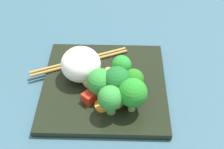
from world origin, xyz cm
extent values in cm
cube|color=#305263|center=(0.00, 0.00, -1.00)|extent=(110.00, 110.00, 2.00)
cube|color=black|center=(0.00, 0.00, 0.69)|extent=(25.04, 25.04, 1.38)
ellipsoid|color=white|center=(4.74, -1.91, 4.74)|extent=(10.66, 10.71, 6.72)
cylinder|color=#55964B|center=(-1.68, 7.33, 2.54)|extent=(2.36, 2.36, 2.31)
sphere|color=#2F8A36|center=(-1.52, 7.51, 5.42)|extent=(4.57, 4.57, 4.57)
cylinder|color=#67AD4A|center=(-3.46, -1.15, 2.70)|extent=(1.92, 1.90, 2.77)
sphere|color=#22852A|center=(-3.43, -1.25, 5.38)|extent=(3.91, 3.91, 3.91)
cylinder|color=#6D9F49|center=(-5.46, 6.55, 2.75)|extent=(1.81, 1.83, 2.74)
sphere|color=#218124|center=(-5.49, 6.46, 5.83)|extent=(5.31, 5.31, 5.31)
cylinder|color=#5F9640|center=(-5.51, 2.02, 2.31)|extent=(2.20, 2.11, 2.00)
sphere|color=#23731B|center=(-5.73, 1.91, 4.69)|extent=(4.06, 4.06, 4.06)
cylinder|color=#7ABC57|center=(-2.81, 2.75, 2.38)|extent=(2.66, 2.57, 2.31)
sphere|color=#185F26|center=(-2.61, 2.97, 5.13)|extent=(5.62, 5.62, 5.62)
cylinder|color=#81BB60|center=(0.56, 3.16, 2.19)|extent=(1.64, 1.69, 1.76)
sphere|color=#2F8936|center=(0.54, 2.90, 4.74)|extent=(5.19, 5.19, 5.19)
cylinder|color=orange|center=(-4.16, 4.24, 1.58)|extent=(2.88, 2.88, 0.40)
cylinder|color=orange|center=(-0.77, 0.59, 1.61)|extent=(2.52, 2.52, 0.46)
cylinder|color=orange|center=(-2.33, 5.17, 1.75)|extent=(4.45, 4.45, 0.74)
cylinder|color=orange|center=(0.10, 6.08, 1.70)|extent=(3.40, 3.40, 0.63)
cube|color=red|center=(2.56, 4.67, 2.40)|extent=(3.16, 3.21, 2.04)
cube|color=red|center=(-6.56, 4.15, 1.99)|extent=(2.79, 2.79, 1.22)
ellipsoid|color=#BC9045|center=(1.21, -0.24, 2.40)|extent=(3.54, 3.30, 2.04)
ellipsoid|color=tan|center=(-0.83, -2.06, 2.30)|extent=(2.75, 3.49, 1.82)
ellipsoid|color=tan|center=(2.71, 1.16, 2.91)|extent=(4.71, 4.61, 3.05)
ellipsoid|color=tan|center=(-5.98, -1.17, 2.41)|extent=(4.28, 4.24, 2.06)
cylinder|color=olive|center=(5.75, -6.55, 1.70)|extent=(20.13, 9.31, 0.64)
cylinder|color=olive|center=(5.38, -5.69, 1.70)|extent=(20.13, 9.31, 0.64)
camera|label=1|loc=(-3.11, 44.47, 47.02)|focal=50.44mm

